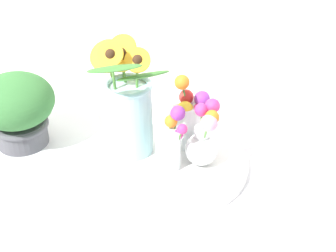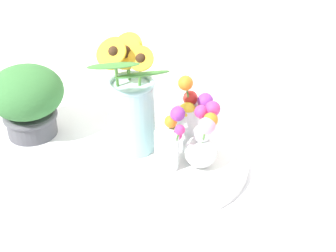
{
  "view_description": "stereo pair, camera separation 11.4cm",
  "coord_description": "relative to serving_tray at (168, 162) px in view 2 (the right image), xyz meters",
  "views": [
    {
      "loc": [
        0.11,
        -0.9,
        0.74
      ],
      "look_at": [
        0.03,
        0.05,
        0.12
      ],
      "focal_mm": 50.0,
      "sensor_mm": 36.0,
      "label": 1
    },
    {
      "loc": [
        0.22,
        -0.89,
        0.74
      ],
      "look_at": [
        0.03,
        0.05,
        0.12
      ],
      "focal_mm": 50.0,
      "sensor_mm": 36.0,
      "label": 2
    }
  ],
  "objects": [
    {
      "name": "ground_plane",
      "position": [
        -0.03,
        -0.05,
        -0.01
      ],
      "size": [
        6.0,
        6.0,
        0.0
      ],
      "primitive_type": "plane",
      "color": "silver"
    },
    {
      "name": "serving_tray",
      "position": [
        0.0,
        0.0,
        0.0
      ],
      "size": [
        0.41,
        0.41,
        0.02
      ],
      "color": "white",
      "rests_on": "ground_plane"
    },
    {
      "name": "mason_jar_sunflowers",
      "position": [
        -0.1,
        0.04,
        0.14
      ],
      "size": [
        0.22,
        0.22,
        0.3
      ],
      "color": "#9ED1D6",
      "rests_on": "serving_tray"
    },
    {
      "name": "vase_small_center",
      "position": [
        0.01,
        -0.02,
        0.08
      ],
      "size": [
        0.08,
        0.08,
        0.16
      ],
      "color": "white",
      "rests_on": "serving_tray"
    },
    {
      "name": "vase_bulb_right",
      "position": [
        0.09,
        -0.01,
        0.08
      ],
      "size": [
        0.08,
        0.09,
        0.17
      ],
      "color": "white",
      "rests_on": "serving_tray"
    },
    {
      "name": "vase_small_back",
      "position": [
        0.05,
        0.08,
        0.09
      ],
      "size": [
        0.1,
        0.08,
        0.2
      ],
      "color": "white",
      "rests_on": "serving_tray"
    },
    {
      "name": "potted_plant",
      "position": [
        -0.41,
        0.07,
        0.1
      ],
      "size": [
        0.2,
        0.2,
        0.2
      ],
      "color": "#4C4C51",
      "rests_on": "ground_plane"
    }
  ]
}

